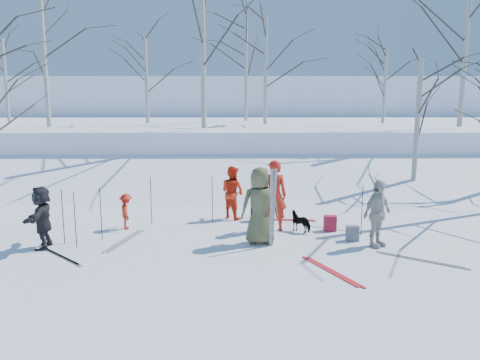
{
  "coord_description": "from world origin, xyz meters",
  "views": [
    {
      "loc": [
        -0.13,
        -11.13,
        3.56
      ],
      "look_at": [
        0.0,
        1.5,
        1.3
      ],
      "focal_mm": 35.0,
      "sensor_mm": 36.0,
      "label": 1
    }
  ],
  "objects_px": {
    "skier_cream_east": "(377,214)",
    "skier_grey_west": "(42,217)",
    "dog": "(301,221)",
    "skier_red_seated": "(126,211)",
    "backpack_dark": "(257,214)",
    "backpack_red": "(330,223)",
    "skier_red_north": "(274,195)",
    "skier_olive_center": "(260,206)",
    "backpack_grey": "(352,233)",
    "skier_redor_behind": "(232,192)"
  },
  "relations": [
    {
      "from": "skier_cream_east",
      "to": "skier_grey_west",
      "type": "height_order",
      "value": "skier_cream_east"
    },
    {
      "from": "skier_olive_center",
      "to": "skier_grey_west",
      "type": "bearing_deg",
      "value": 1.41
    },
    {
      "from": "skier_red_seated",
      "to": "backpack_dark",
      "type": "xyz_separation_m",
      "value": [
        3.58,
        0.77,
        -0.29
      ]
    },
    {
      "from": "skier_red_seated",
      "to": "skier_olive_center",
      "type": "bearing_deg",
      "value": -125.51
    },
    {
      "from": "skier_olive_center",
      "to": "dog",
      "type": "relative_size",
      "value": 2.92
    },
    {
      "from": "backpack_grey",
      "to": "skier_olive_center",
      "type": "bearing_deg",
      "value": -175.87
    },
    {
      "from": "skier_redor_behind",
      "to": "backpack_red",
      "type": "bearing_deg",
      "value": -164.52
    },
    {
      "from": "dog",
      "to": "skier_red_seated",
      "type": "bearing_deg",
      "value": -54.61
    },
    {
      "from": "skier_olive_center",
      "to": "backpack_grey",
      "type": "relative_size",
      "value": 4.99
    },
    {
      "from": "skier_grey_west",
      "to": "backpack_grey",
      "type": "height_order",
      "value": "skier_grey_west"
    },
    {
      "from": "skier_red_seated",
      "to": "backpack_grey",
      "type": "bearing_deg",
      "value": -116.37
    },
    {
      "from": "skier_cream_east",
      "to": "backpack_red",
      "type": "relative_size",
      "value": 3.87
    },
    {
      "from": "backpack_grey",
      "to": "backpack_dark",
      "type": "distance_m",
      "value": 2.99
    },
    {
      "from": "skier_red_north",
      "to": "backpack_grey",
      "type": "height_order",
      "value": "skier_red_north"
    },
    {
      "from": "skier_grey_west",
      "to": "backpack_grey",
      "type": "bearing_deg",
      "value": 89.17
    },
    {
      "from": "skier_redor_behind",
      "to": "dog",
      "type": "bearing_deg",
      "value": -174.55
    },
    {
      "from": "skier_redor_behind",
      "to": "backpack_grey",
      "type": "bearing_deg",
      "value": -173.69
    },
    {
      "from": "skier_grey_west",
      "to": "skier_redor_behind",
      "type": "bearing_deg",
      "value": 116.89
    },
    {
      "from": "skier_olive_center",
      "to": "backpack_grey",
      "type": "bearing_deg",
      "value": -177.91
    },
    {
      "from": "skier_red_seated",
      "to": "backpack_dark",
      "type": "bearing_deg",
      "value": -93.41
    },
    {
      "from": "skier_olive_center",
      "to": "skier_red_seated",
      "type": "distance_m",
      "value": 3.82
    },
    {
      "from": "skier_red_seated",
      "to": "skier_cream_east",
      "type": "bearing_deg",
      "value": -119.57
    },
    {
      "from": "skier_cream_east",
      "to": "dog",
      "type": "xyz_separation_m",
      "value": [
        -1.62,
        1.29,
        -0.54
      ]
    },
    {
      "from": "skier_cream_east",
      "to": "skier_grey_west",
      "type": "xyz_separation_m",
      "value": [
        -7.95,
        -0.02,
        -0.06
      ]
    },
    {
      "from": "skier_grey_west",
      "to": "dog",
      "type": "bearing_deg",
      "value": 97.23
    },
    {
      "from": "skier_olive_center",
      "to": "skier_grey_west",
      "type": "relative_size",
      "value": 1.26
    },
    {
      "from": "backpack_red",
      "to": "backpack_dark",
      "type": "height_order",
      "value": "backpack_red"
    },
    {
      "from": "backpack_grey",
      "to": "skier_grey_west",
      "type": "bearing_deg",
      "value": -176.33
    },
    {
      "from": "backpack_red",
      "to": "skier_red_north",
      "type": "bearing_deg",
      "value": 175.94
    },
    {
      "from": "backpack_grey",
      "to": "skier_cream_east",
      "type": "bearing_deg",
      "value": -45.33
    },
    {
      "from": "skier_olive_center",
      "to": "dog",
      "type": "height_order",
      "value": "skier_olive_center"
    },
    {
      "from": "skier_red_north",
      "to": "skier_red_seated",
      "type": "height_order",
      "value": "skier_red_north"
    },
    {
      "from": "skier_red_north",
      "to": "skier_redor_behind",
      "type": "bearing_deg",
      "value": -45.88
    },
    {
      "from": "skier_red_seated",
      "to": "skier_grey_west",
      "type": "xyz_separation_m",
      "value": [
        -1.61,
        -1.61,
        0.26
      ]
    },
    {
      "from": "skier_olive_center",
      "to": "skier_red_north",
      "type": "height_order",
      "value": "skier_red_north"
    },
    {
      "from": "skier_redor_behind",
      "to": "skier_cream_east",
      "type": "height_order",
      "value": "skier_cream_east"
    },
    {
      "from": "backpack_grey",
      "to": "backpack_dark",
      "type": "height_order",
      "value": "backpack_dark"
    },
    {
      "from": "skier_red_north",
      "to": "backpack_grey",
      "type": "bearing_deg",
      "value": 155.26
    },
    {
      "from": "skier_red_seated",
      "to": "skier_cream_east",
      "type": "xyz_separation_m",
      "value": [
        6.34,
        -1.59,
        0.32
      ]
    },
    {
      "from": "skier_red_seated",
      "to": "skier_grey_west",
      "type": "distance_m",
      "value": 2.29
    },
    {
      "from": "skier_redor_behind",
      "to": "skier_cream_east",
      "type": "distance_m",
      "value": 4.4
    },
    {
      "from": "skier_cream_east",
      "to": "skier_redor_behind",
      "type": "bearing_deg",
      "value": 104.09
    },
    {
      "from": "skier_grey_west",
      "to": "backpack_dark",
      "type": "relative_size",
      "value": 3.75
    },
    {
      "from": "skier_cream_east",
      "to": "dog",
      "type": "distance_m",
      "value": 2.14
    },
    {
      "from": "skier_red_north",
      "to": "skier_olive_center",
      "type": "bearing_deg",
      "value": 72.38
    },
    {
      "from": "skier_cream_east",
      "to": "skier_grey_west",
      "type": "bearing_deg",
      "value": 142.3
    },
    {
      "from": "dog",
      "to": "skier_red_north",
      "type": "bearing_deg",
      "value": -62.94
    },
    {
      "from": "skier_red_north",
      "to": "skier_red_seated",
      "type": "distance_m",
      "value": 4.02
    },
    {
      "from": "skier_cream_east",
      "to": "skier_grey_west",
      "type": "relative_size",
      "value": 1.08
    },
    {
      "from": "backpack_grey",
      "to": "skier_redor_behind",
      "type": "bearing_deg",
      "value": 143.21
    }
  ]
}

